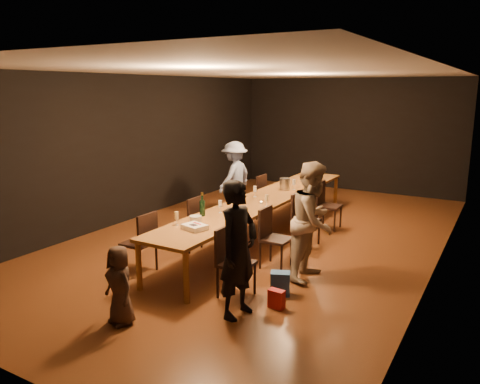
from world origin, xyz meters
The scene contains 30 objects.
ground centered at (0.00, 0.00, 0.00)m, with size 10.00×10.00×0.00m, color #4A2312.
room_shell centered at (0.00, 0.00, 2.08)m, with size 6.04×10.04×3.02m.
table centered at (0.00, 0.00, 0.70)m, with size 0.90×6.00×0.75m.
chair_right_0 centered at (0.85, -2.40, 0.47)m, with size 0.42×0.42×0.93m, color black, non-canonical shape.
chair_right_1 centered at (0.85, -1.20, 0.47)m, with size 0.42×0.42×0.93m, color black, non-canonical shape.
chair_right_2 centered at (0.85, 0.00, 0.47)m, with size 0.42×0.42×0.93m, color black, non-canonical shape.
chair_right_3 centered at (0.85, 1.20, 0.47)m, with size 0.42×0.42×0.93m, color black, non-canonical shape.
chair_left_0 centered at (-0.85, -2.40, 0.47)m, with size 0.42×0.42×0.93m, color black, non-canonical shape.
chair_left_1 centered at (-0.85, -1.20, 0.47)m, with size 0.42×0.42×0.93m, color black, non-canonical shape.
chair_left_2 centered at (-0.85, 0.00, 0.47)m, with size 0.42×0.42×0.93m, color black, non-canonical shape.
chair_left_3 centered at (-0.85, 1.20, 0.47)m, with size 0.42×0.42×0.93m, color black, non-canonical shape.
woman_birthday centered at (1.14, -2.84, 0.84)m, with size 0.61×0.40×1.68m, color black.
woman_tan centered at (1.48, -1.30, 0.86)m, with size 0.83×0.65×1.72m, color tan.
man_blue centered at (-1.46, 1.43, 0.79)m, with size 1.02×0.59×1.58m, color #91A8E1.
child centered at (0.05, -3.71, 0.47)m, with size 0.46×0.30×0.95m, color #442F26.
gift_bag_red centered at (1.47, -2.45, 0.12)m, with size 0.20×0.11×0.24m, color red.
gift_bag_blue centered at (1.34, -2.08, 0.16)m, with size 0.26×0.17×0.32m, color #285AB0.
birthday_cake centered at (0.05, -2.21, 0.79)m, with size 0.38×0.33×0.08m.
plate_stack centered at (-0.16, -1.90, 0.80)m, with size 0.18×0.18×0.10m, color silver.
champagne_bottle centered at (-0.28, -1.54, 0.94)m, with size 0.09×0.09×0.38m, color black, non-canonical shape.
ice_bucket centered at (0.01, 0.91, 0.86)m, with size 0.21×0.21×0.23m, color #A7A8AC.
wineglass_0 centered at (-0.30, -2.17, 0.85)m, with size 0.06×0.06×0.21m, color beige, non-canonical shape.
wineglass_1 centered at (0.32, -1.74, 0.85)m, with size 0.06×0.06×0.21m, color beige, non-canonical shape.
wineglass_2 centered at (-0.14, -1.24, 0.85)m, with size 0.06×0.06×0.21m, color silver, non-canonical shape.
wineglass_3 centered at (0.33, -0.51, 0.85)m, with size 0.06×0.06×0.21m, color beige, non-canonical shape.
wineglass_4 centered at (-0.19, 0.04, 0.85)m, with size 0.06×0.06×0.21m, color silver, non-canonical shape.
wineglass_5 centered at (0.17, 0.99, 0.85)m, with size 0.06×0.06×0.21m, color silver, non-canonical shape.
tealight_near centered at (0.15, -2.29, 0.77)m, with size 0.05×0.05×0.03m, color #B2B7B2.
tealight_mid centered at (0.15, -0.36, 0.77)m, with size 0.05×0.05×0.03m, color #B2B7B2.
tealight_far centered at (0.15, 1.74, 0.77)m, with size 0.05×0.05×0.03m, color #B2B7B2.
Camera 1 is at (3.81, -7.39, 2.70)m, focal length 35.00 mm.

